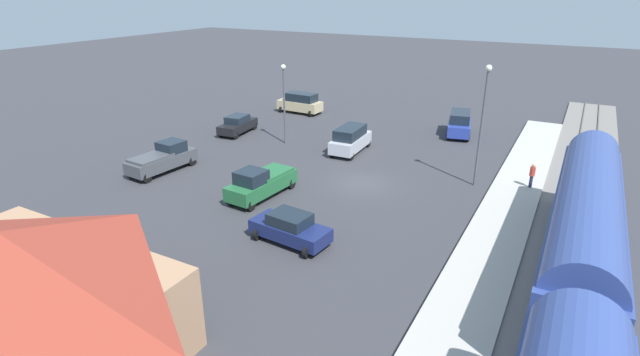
{
  "coord_description": "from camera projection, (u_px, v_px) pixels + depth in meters",
  "views": [
    {
      "loc": [
        -12.88,
        29.55,
        13.25
      ],
      "look_at": [
        1.84,
        2.78,
        1.0
      ],
      "focal_mm": 27.15,
      "sensor_mm": 36.0,
      "label": 1
    }
  ],
  "objects": [
    {
      "name": "light_pole_near_platform",
      "position": [
        483.0,
        113.0,
        32.41
      ],
      "size": [
        0.44,
        0.44,
        8.44
      ],
      "color": "#515156",
      "rests_on": "ground"
    },
    {
      "name": "ground_plane",
      "position": [
        361.0,
        183.0,
        34.73
      ],
      "size": [
        200.0,
        200.0,
        0.0
      ],
      "primitive_type": "plane",
      "color": "#38383D"
    },
    {
      "name": "pickup_charcoal",
      "position": [
        163.0,
        158.0,
        36.55
      ],
      "size": [
        2.37,
        5.54,
        2.14
      ],
      "color": "#47494F",
      "rests_on": "ground"
    },
    {
      "name": "suv_silver",
      "position": [
        350.0,
        139.0,
        40.71
      ],
      "size": [
        2.19,
        4.99,
        2.22
      ],
      "color": "silver",
      "rests_on": "ground"
    },
    {
      "name": "sedan_navy",
      "position": [
        290.0,
        228.0,
        26.43
      ],
      "size": [
        4.66,
        2.62,
        1.74
      ],
      "color": "navy",
      "rests_on": "ground"
    },
    {
      "name": "pedestrian_on_platform",
      "position": [
        532.0,
        174.0,
        32.87
      ],
      "size": [
        0.36,
        0.36,
        1.71
      ],
      "color": "#23284C",
      "rests_on": "platform"
    },
    {
      "name": "station_building",
      "position": [
        14.0,
        294.0,
        17.59
      ],
      "size": [
        11.94,
        8.25,
        5.35
      ],
      "color": "tan",
      "rests_on": "ground"
    },
    {
      "name": "platform",
      "position": [
        507.0,
        210.0,
        30.2
      ],
      "size": [
        3.2,
        46.0,
        0.3
      ],
      "color": "#B7B2A8",
      "rests_on": "ground"
    },
    {
      "name": "light_pole_lot_center",
      "position": [
        284.0,
        94.0,
        41.79
      ],
      "size": [
        0.44,
        0.44,
        6.97
      ],
      "color": "#515156",
      "rests_on": "ground"
    },
    {
      "name": "suv_blue",
      "position": [
        459.0,
        123.0,
        45.34
      ],
      "size": [
        2.96,
        5.21,
        2.22
      ],
      "color": "#283D9E",
      "rests_on": "ground"
    },
    {
      "name": "pickup_green",
      "position": [
        261.0,
        183.0,
        32.1
      ],
      "size": [
        2.38,
        5.54,
        2.14
      ],
      "color": "#236638",
      "rests_on": "ground"
    },
    {
      "name": "sedan_black",
      "position": [
        238.0,
        124.0,
        45.97
      ],
      "size": [
        2.32,
        4.67,
        1.74
      ],
      "color": "black",
      "rests_on": "ground"
    },
    {
      "name": "railway_track",
      "position": [
        578.0,
        225.0,
        28.43
      ],
      "size": [
        4.8,
        70.0,
        0.3
      ],
      "color": "slate",
      "rests_on": "ground"
    },
    {
      "name": "suv_tan",
      "position": [
        300.0,
        103.0,
        53.25
      ],
      "size": [
        4.96,
        2.51,
        2.22
      ],
      "color": "#C6B284",
      "rests_on": "ground"
    }
  ]
}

